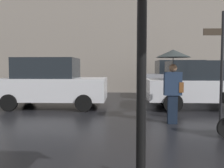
% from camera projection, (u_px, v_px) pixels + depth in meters
% --- Properties ---
extents(pedestrian_with_umbrella, '(0.95, 0.95, 2.05)m').
position_uv_depth(pedestrian_with_umbrella, '(173.00, 67.00, 6.78)').
color(pedestrian_with_umbrella, black).
rests_on(pedestrian_with_umbrella, ground).
extents(parked_car_left, '(4.15, 2.07, 1.93)m').
position_uv_depth(parked_car_left, '(51.00, 83.00, 9.69)').
color(parked_car_left, silver).
rests_on(parked_car_left, ground).
extents(parked_car_right, '(4.06, 2.08, 1.93)m').
position_uv_depth(parked_car_right, '(181.00, 79.00, 12.78)').
color(parked_car_right, gray).
rests_on(parked_car_right, ground).
extents(parked_car_distant, '(4.59, 2.03, 1.81)m').
position_uv_depth(parked_car_distant, '(206.00, 84.00, 9.40)').
color(parked_car_distant, silver).
rests_on(parked_car_distant, ground).
extents(street_signpost, '(1.08, 0.08, 3.07)m').
position_uv_depth(street_signpost, '(222.00, 57.00, 6.68)').
color(street_signpost, black).
rests_on(street_signpost, ground).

